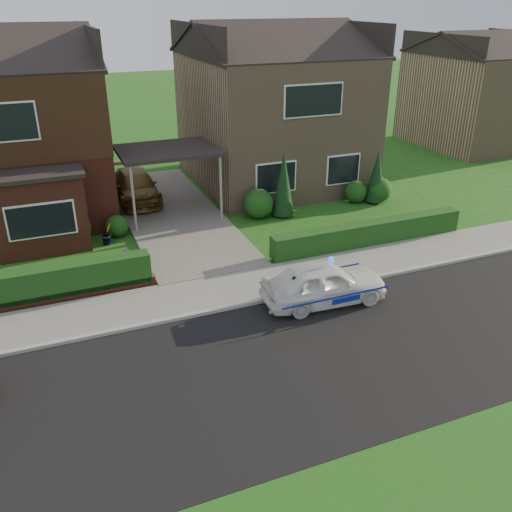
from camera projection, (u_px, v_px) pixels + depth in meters
ground at (284, 368)px, 13.07m from camera, size 120.00×120.00×0.00m
road at (284, 368)px, 13.07m from camera, size 60.00×6.00×0.02m
kerb at (239, 306)px, 15.59m from camera, size 60.00×0.16×0.12m
sidewalk at (227, 289)px, 16.48m from camera, size 60.00×2.00×0.10m
driveway at (172, 214)px, 22.24m from camera, size 3.80×12.00×0.12m
house_left at (2, 119)px, 21.09m from camera, size 7.50×9.53×7.25m
house_right at (273, 103)px, 25.16m from camera, size 7.50×8.06×7.25m
carport_link at (167, 152)px, 21.09m from camera, size 3.80×3.00×2.77m
dwarf_wall at (22, 304)px, 15.45m from camera, size 7.70×0.25×0.36m
hedge_left at (23, 307)px, 15.66m from camera, size 7.50×0.55×0.90m
hedge_right at (368, 246)px, 19.51m from camera, size 7.50×0.55×0.80m
shrub_left_mid at (72, 229)px, 19.20m from camera, size 1.32×1.32×1.32m
shrub_left_near at (117, 226)px, 20.10m from camera, size 0.84×0.84×0.84m
shrub_right_near at (258, 204)px, 21.76m from camera, size 1.20×1.20×1.20m
shrub_right_mid at (356, 192)px, 23.46m from camera, size 0.96×0.96×0.96m
shrub_right_far at (379, 190)px, 23.52m from camera, size 1.08×1.08×1.08m
conifer_a at (283, 185)px, 21.63m from camera, size 0.90×0.90×2.60m
conifer_b at (376, 178)px, 23.21m from camera, size 0.90×0.90×2.20m
neighbour_right at (478, 100)px, 32.12m from camera, size 6.50×7.00×5.20m
police_car at (324, 284)px, 15.62m from camera, size 3.35×3.72×1.40m
driveway_car at (136, 186)px, 23.36m from camera, size 1.82×4.21×1.21m
potted_plant_a at (66, 278)px, 16.39m from camera, size 0.43×0.31×0.79m
potted_plant_b at (107, 234)px, 19.45m from camera, size 0.55×0.53×0.79m
potted_plant_c at (129, 261)px, 17.50m from camera, size 0.53×0.53×0.78m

